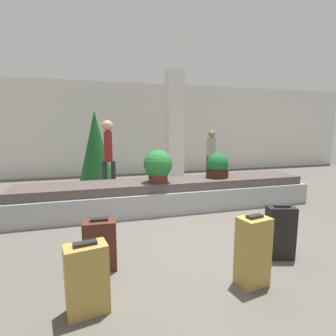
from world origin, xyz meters
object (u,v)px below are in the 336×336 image
(suitcase_1, at_px, (87,279))
(potted_plant_0, at_px, (217,166))
(potted_plant_1, at_px, (158,166))
(decorated_tree, at_px, (96,147))
(suitcase_2, at_px, (280,232))
(traveler_0, at_px, (211,151))
(traveler_1, at_px, (108,151))
(pillar, at_px, (175,130))
(suitcase_4, at_px, (100,244))
(suitcase_3, at_px, (253,251))

(suitcase_1, height_order, potted_plant_0, potted_plant_0)
(potted_plant_1, distance_m, decorated_tree, 2.72)
(suitcase_2, bearing_deg, suitcase_1, -155.61)
(suitcase_1, bearing_deg, traveler_0, 44.56)
(traveler_1, bearing_deg, suitcase_1, 178.41)
(suitcase_2, distance_m, potted_plant_1, 2.53)
(pillar, height_order, potted_plant_1, pillar)
(suitcase_4, xyz_separation_m, traveler_0, (3.62, 4.68, 0.63))
(potted_plant_0, bearing_deg, potted_plant_1, -172.65)
(suitcase_4, bearing_deg, pillar, 66.34)
(suitcase_2, relative_size, potted_plant_1, 1.10)
(traveler_0, bearing_deg, traveler_1, -17.36)
(suitcase_4, bearing_deg, suitcase_1, -95.84)
(suitcase_1, relative_size, suitcase_2, 0.95)
(suitcase_1, distance_m, decorated_tree, 5.14)
(pillar, xyz_separation_m, traveler_1, (-1.90, -0.90, -0.49))
(suitcase_2, bearing_deg, potted_plant_0, 97.93)
(pillar, relative_size, traveler_0, 2.04)
(traveler_0, xyz_separation_m, decorated_tree, (-3.59, -0.36, 0.22))
(potted_plant_1, bearing_deg, decorated_tree, 114.55)
(traveler_0, relative_size, decorated_tree, 0.74)
(suitcase_1, distance_m, potted_plant_0, 3.87)
(suitcase_3, xyz_separation_m, traveler_1, (-1.23, 4.00, 0.74))
(potted_plant_1, distance_m, traveler_0, 3.75)
(suitcase_4, bearing_deg, suitcase_2, -5.11)
(suitcase_2, relative_size, decorated_tree, 0.33)
(potted_plant_1, relative_size, decorated_tree, 0.30)
(decorated_tree, bearing_deg, suitcase_4, -90.40)
(suitcase_1, height_order, suitcase_2, suitcase_2)
(suitcase_4, bearing_deg, potted_plant_1, 62.45)
(potted_plant_1, height_order, decorated_tree, decorated_tree)
(potted_plant_1, relative_size, traveler_1, 0.35)
(suitcase_4, height_order, decorated_tree, decorated_tree)
(pillar, xyz_separation_m, potted_plant_1, (-1.04, -2.26, -0.68))
(traveler_0, xyz_separation_m, traveler_1, (-3.31, -1.46, 0.19))
(suitcase_1, xyz_separation_m, suitcase_2, (2.34, 0.38, 0.02))
(suitcase_1, height_order, suitcase_3, suitcase_3)
(potted_plant_0, relative_size, traveler_1, 0.29)
(suitcase_4, xyz_separation_m, potted_plant_1, (1.16, 1.85, 0.62))
(traveler_0, bearing_deg, decorated_tree, -35.44)
(potted_plant_0, distance_m, potted_plant_1, 1.37)
(suitcase_2, distance_m, traveler_0, 5.28)
(pillar, distance_m, traveler_1, 2.15)
(potted_plant_0, bearing_deg, traveler_0, 67.36)
(decorated_tree, bearing_deg, suitcase_2, -65.16)
(suitcase_3, bearing_deg, suitcase_1, 168.31)
(suitcase_3, relative_size, decorated_tree, 0.36)
(pillar, relative_size, suitcase_4, 5.18)
(potted_plant_0, bearing_deg, traveler_1, 151.58)
(suitcase_3, height_order, traveler_0, traveler_0)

